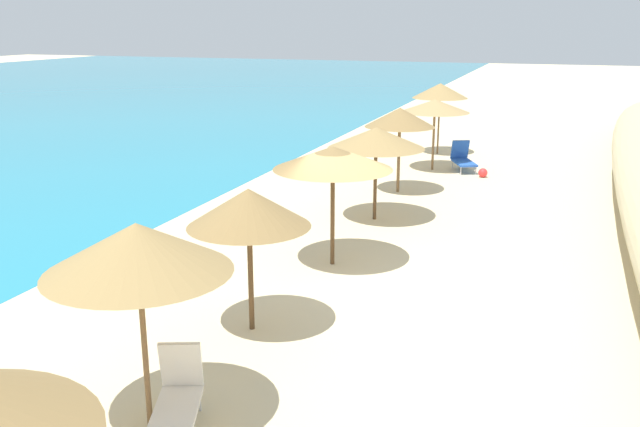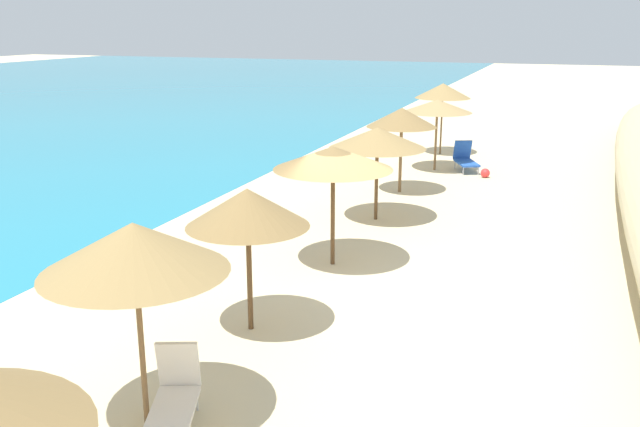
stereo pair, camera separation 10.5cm
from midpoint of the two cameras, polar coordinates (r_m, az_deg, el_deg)
ground_plane at (r=14.69m, az=2.95°, el=-5.20°), size 160.00×160.00×0.00m
beach_umbrella_2 at (r=8.87m, az=-14.78°, el=-2.76°), size 2.38×2.38×2.82m
beach_umbrella_3 at (r=11.60m, az=-5.75°, el=0.46°), size 2.11×2.11×2.53m
beach_umbrella_4 at (r=14.77m, az=1.29°, el=4.59°), size 2.59×2.59×2.65m
beach_umbrella_5 at (r=18.41m, az=4.93°, el=6.22°), size 2.60×2.60×2.51m
beach_umbrella_6 at (r=21.60m, az=6.91°, el=7.86°), size 2.18×2.18×2.65m
beach_umbrella_7 at (r=25.14m, az=9.78°, el=8.73°), size 2.47×2.47×2.54m
beach_umbrella_8 at (r=28.34m, az=10.22°, el=9.94°), size 2.21×2.21×2.84m
lounge_chair_1 at (r=25.51m, az=12.02°, el=4.45°), size 1.55×1.16×1.04m
lounge_chair_2 at (r=9.56m, az=-11.77°, el=-15.00°), size 1.71×1.11×1.04m
beach_ball at (r=24.55m, az=13.60°, el=3.27°), size 0.32×0.32×0.32m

